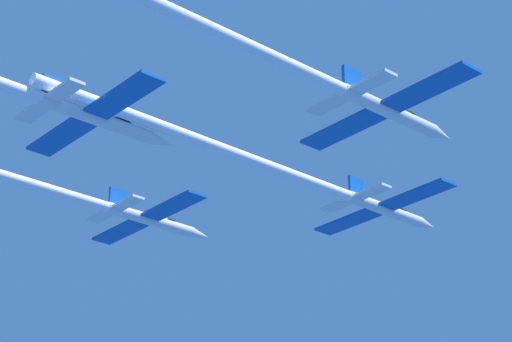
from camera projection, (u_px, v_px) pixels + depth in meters
The scene contains 3 objects.
jet_lead at pixel (295, 176), 94.73m from camera, with size 17.45×48.37×2.89m.
jet_left_wing at pixel (59, 192), 98.03m from camera, with size 17.45×44.79×2.89m.
jet_right_wing at pixel (270, 56), 72.82m from camera, with size 17.45×49.08×2.89m.
Camera 1 is at (63.44, -72.00, -38.88)m, focal length 70.24 mm.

